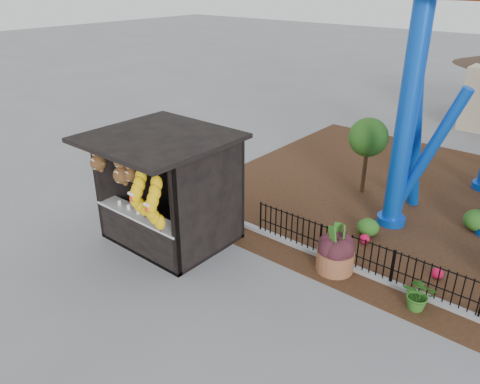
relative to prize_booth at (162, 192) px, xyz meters
The scene contains 6 objects.
ground 3.47m from the prize_booth, 16.92° to the right, with size 120.00×120.00×0.00m, color slate.
curb 7.43m from the prize_booth, 16.70° to the left, with size 18.00×0.18×0.12m, color gray.
prize_booth is the anchor object (origin of this frame).
terracotta_planter 4.91m from the prize_booth, 22.21° to the left, with size 0.96×0.96×0.57m, color brown.
planter_foliage 4.79m from the prize_booth, 22.21° to the left, with size 0.70×0.70×0.64m, color black.
potted_plant 6.90m from the prize_booth, 13.89° to the left, with size 0.73×0.63×0.81m, color #305F1B.
Camera 1 is at (5.97, -6.55, 6.90)m, focal length 35.00 mm.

